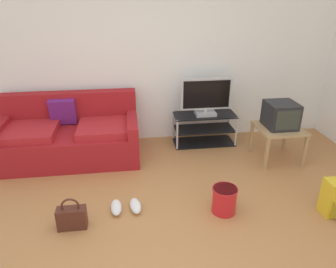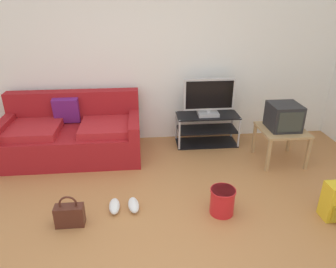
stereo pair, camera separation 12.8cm
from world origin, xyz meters
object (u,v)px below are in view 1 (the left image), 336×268
at_px(couch, 70,136).
at_px(tv_stand, 204,129).
at_px(handbag, 72,217).
at_px(sneakers_pair, 126,207).
at_px(flat_tv, 206,97).
at_px(cleaning_bucket, 224,199).
at_px(side_table, 279,132).
at_px(crt_tv, 281,115).

height_order(couch, tv_stand, couch).
xyz_separation_m(tv_stand, handbag, (-1.76, -1.73, -0.11)).
relative_size(tv_stand, sneakers_pair, 2.70).
height_order(flat_tv, cleaning_bucket, flat_tv).
relative_size(side_table, cleaning_bucket, 2.03).
distance_m(flat_tv, side_table, 1.13).
xyz_separation_m(tv_stand, flat_tv, (0.00, -0.02, 0.52)).
relative_size(flat_tv, sneakers_pair, 2.18).
height_order(tv_stand, handbag, tv_stand).
xyz_separation_m(handbag, cleaning_bucket, (1.57, 0.04, 0.03)).
bearing_deg(handbag, couch, 98.27).
height_order(couch, sneakers_pair, couch).
xyz_separation_m(crt_tv, cleaning_bucket, (-1.07, -1.07, -0.50)).
bearing_deg(sneakers_pair, crt_tv, 23.32).
xyz_separation_m(flat_tv, handbag, (-1.76, -1.70, -0.63)).
bearing_deg(couch, handbag, -81.73).
xyz_separation_m(couch, cleaning_bucket, (1.80, -1.51, -0.16)).
bearing_deg(crt_tv, tv_stand, 145.38).
relative_size(flat_tv, crt_tv, 1.84).
distance_m(side_table, cleaning_bucket, 1.53).
xyz_separation_m(couch, handbag, (0.23, -1.55, -0.19)).
xyz_separation_m(tv_stand, crt_tv, (0.89, -0.61, 0.41)).
bearing_deg(tv_stand, couch, -174.90).
bearing_deg(sneakers_pair, side_table, 22.95).
bearing_deg(tv_stand, crt_tv, -34.62).
relative_size(couch, side_table, 3.20).
bearing_deg(crt_tv, sneakers_pair, -156.68).
height_order(couch, handbag, couch).
height_order(tv_stand, crt_tv, crt_tv).
relative_size(flat_tv, cleaning_bucket, 2.57).
distance_m(tv_stand, crt_tv, 1.16).
relative_size(tv_stand, side_table, 1.57).
relative_size(side_table, sneakers_pair, 1.72).
bearing_deg(couch, sneakers_pair, -60.75).
bearing_deg(couch, cleaning_bucket, -40.01).
height_order(flat_tv, crt_tv, flat_tv).
xyz_separation_m(crt_tv, sneakers_pair, (-2.11, -0.91, -0.61)).
xyz_separation_m(couch, flat_tv, (1.98, 0.15, 0.44)).
xyz_separation_m(side_table, crt_tv, (0.00, 0.02, 0.24)).
relative_size(flat_tv, side_table, 1.27).
relative_size(tv_stand, cleaning_bucket, 3.19).
bearing_deg(crt_tv, flat_tv, 146.37).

